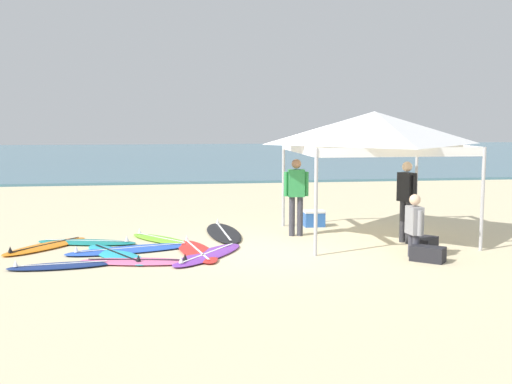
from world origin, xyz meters
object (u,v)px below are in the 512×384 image
canopy_tent (374,128)px  surfboard_orange (45,246)px  surfboard_lime (161,239)px  surfboard_red (197,251)px  person_grey (414,223)px  surfboard_cyan (117,254)px  surfboard_teal (87,242)px  gear_bag_near_tent (426,245)px  cooler_box (314,218)px  surfboard_black (224,233)px  person_black (406,196)px  surfboard_blue (131,249)px  person_green (296,192)px  surfboard_pink (138,261)px  surfboard_purple (208,255)px  gear_bag_by_pole (428,254)px  surfboard_navy (61,266)px

canopy_tent → surfboard_orange: (-6.91, -0.20, -2.35)m
surfboard_lime → surfboard_orange: same height
canopy_tent → surfboard_red: size_ratio=1.50×
person_grey → surfboard_cyan: bearing=170.9°
surfboard_lime → surfboard_teal: size_ratio=0.79×
gear_bag_near_tent → cooler_box: (-1.49, 3.16, 0.06)m
surfboard_black → person_black: person_black is taller
surfboard_blue → person_green: bearing=17.9°
surfboard_pink → person_black: person_black is taller
surfboard_blue → person_green: 3.85m
surfboard_lime → person_grey: size_ratio=1.43×
surfboard_purple → surfboard_orange: bearing=158.5°
surfboard_purple → cooler_box: (2.77, 3.00, 0.16)m
surfboard_red → gear_bag_by_pole: 4.36m
surfboard_pink → person_black: (5.49, 1.14, 0.95)m
surfboard_blue → surfboard_orange: bearing=162.5°
surfboard_lime → cooler_box: bearing=19.7°
surfboard_cyan → person_grey: (5.54, -0.89, 0.62)m
surfboard_pink → surfboard_black: (1.79, 2.66, -0.00)m
canopy_tent → surfboard_cyan: (-5.42, -1.20, -2.35)m
surfboard_pink → cooler_box: cooler_box is taller
surfboard_navy → surfboard_purple: bearing=11.6°
surfboard_blue → person_grey: size_ratio=2.23×
surfboard_pink → person_green: 4.16m
surfboard_teal → surfboard_blue: (0.94, -0.86, -0.00)m
surfboard_lime → cooler_box: cooler_box is taller
person_grey → gear_bag_near_tent: (0.44, 0.47, -0.52)m
surfboard_red → cooler_box: bearing=41.6°
canopy_tent → cooler_box: 2.84m
surfboard_navy → person_black: person_black is taller
surfboard_orange → surfboard_navy: bearing=-72.0°
surfboard_cyan → person_black: 6.01m
surfboard_red → person_black: size_ratio=1.35×
surfboard_black → person_green: size_ratio=1.54×
surfboard_navy → surfboard_cyan: same height
surfboard_black → surfboard_orange: size_ratio=1.30×
surfboard_orange → gear_bag_by_pole: bearing=-17.4°
person_green → person_grey: 3.05m
person_green → surfboard_cyan: bearing=-157.2°
canopy_tent → gear_bag_by_pole: canopy_tent is taller
surfboard_red → surfboard_black: same height
surfboard_cyan → person_grey: bearing=-9.1°
person_green → person_black: bearing=-27.5°
surfboard_navy → surfboard_blue: bearing=47.5°
canopy_tent → person_grey: (0.12, -2.09, -1.73)m
surfboard_pink → person_grey: person_grey is taller
surfboard_orange → surfboard_black: bearing=15.2°
surfboard_lime → surfboard_black: size_ratio=0.65×
canopy_tent → surfboard_teal: size_ratio=1.60×
person_green → cooler_box: 1.55m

